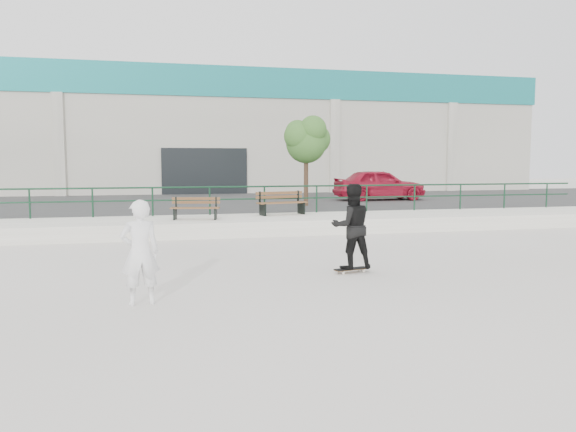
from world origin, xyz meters
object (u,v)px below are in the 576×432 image
object	(u,v)px
bench_right	(282,203)
skateboard	(351,269)
bench_left	(195,208)
tree	(307,139)
standing_skater	(352,226)
seated_skater	(140,253)
red_car	(379,185)

from	to	relation	value
bench_right	skateboard	xyz separation A→B (m)	(-0.33, -8.26, -0.85)
skateboard	bench_left	bearing A→B (deg)	97.27
tree	skateboard	bearing A→B (deg)	-100.84
bench_left	standing_skater	world-z (taller)	standing_skater
bench_left	skateboard	world-z (taller)	bench_left
bench_right	skateboard	distance (m)	8.31
standing_skater	seated_skater	world-z (taller)	standing_skater
skateboard	standing_skater	size ratio (longest dim) A/B	0.44
skateboard	red_car	bearing A→B (deg)	51.51
seated_skater	standing_skater	bearing A→B (deg)	-166.63
bench_left	skateboard	distance (m)	7.90
bench_left	tree	world-z (taller)	tree
bench_left	skateboard	size ratio (longest dim) A/B	2.07
skateboard	standing_skater	xyz separation A→B (m)	(0.00, -0.00, 0.94)
bench_right	standing_skater	size ratio (longest dim) A/B	1.04
tree	red_car	xyz separation A→B (m)	(4.48, 2.63, -2.12)
bench_left	bench_right	world-z (taller)	bench_right
tree	standing_skater	distance (m)	12.54
tree	seated_skater	bearing A→B (deg)	-115.82
tree	seated_skater	xyz separation A→B (m)	(-6.71, -13.87, -2.50)
red_car	standing_skater	bearing A→B (deg)	156.07
bench_left	red_car	bearing A→B (deg)	49.53
red_car	skateboard	size ratio (longest dim) A/B	5.61
tree	standing_skater	xyz separation A→B (m)	(-2.32, -12.09, -2.38)
skateboard	standing_skater	world-z (taller)	standing_skater
standing_skater	bench_right	bearing A→B (deg)	-91.14
red_car	standing_skater	world-z (taller)	red_car
tree	red_car	distance (m)	5.61
red_car	standing_skater	distance (m)	16.22
bench_left	seated_skater	world-z (taller)	seated_skater
seated_skater	red_car	bearing A→B (deg)	-132.78
bench_right	seated_skater	distance (m)	11.09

